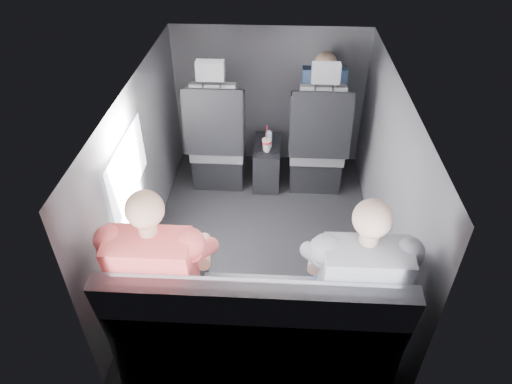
# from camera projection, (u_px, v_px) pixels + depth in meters

# --- Properties ---
(floor) EXTENTS (2.60, 2.60, 0.00)m
(floor) POSITION_uv_depth(u_px,v_px,m) (263.00, 242.00, 3.73)
(floor) COLOR black
(floor) RESTS_ON ground
(ceiling) EXTENTS (2.60, 2.60, 0.00)m
(ceiling) POSITION_uv_depth(u_px,v_px,m) (265.00, 88.00, 2.92)
(ceiling) COLOR #B2B2AD
(ceiling) RESTS_ON panel_back
(panel_left) EXTENTS (0.02, 2.60, 1.35)m
(panel_left) POSITION_uv_depth(u_px,v_px,m) (142.00, 171.00, 3.36)
(panel_left) COLOR #56565B
(panel_left) RESTS_ON floor
(panel_right) EXTENTS (0.02, 2.60, 1.35)m
(panel_right) POSITION_uv_depth(u_px,v_px,m) (388.00, 178.00, 3.28)
(panel_right) COLOR #56565B
(panel_right) RESTS_ON floor
(panel_front) EXTENTS (1.80, 0.02, 1.35)m
(panel_front) POSITION_uv_depth(u_px,v_px,m) (269.00, 97.00, 4.36)
(panel_front) COLOR #56565B
(panel_front) RESTS_ON floor
(panel_back) EXTENTS (1.80, 0.02, 1.35)m
(panel_back) POSITION_uv_depth(u_px,v_px,m) (253.00, 322.00, 2.28)
(panel_back) COLOR #56565B
(panel_back) RESTS_ON floor
(side_window) EXTENTS (0.02, 0.75, 0.42)m
(side_window) POSITION_uv_depth(u_px,v_px,m) (128.00, 168.00, 2.99)
(side_window) COLOR white
(side_window) RESTS_ON panel_left
(seatbelt) EXTENTS (0.35, 0.11, 0.59)m
(seatbelt) POSITION_uv_depth(u_px,v_px,m) (321.00, 118.00, 3.76)
(seatbelt) COLOR black
(seatbelt) RESTS_ON front_seat_right
(front_seat_left) EXTENTS (0.52, 0.58, 1.26)m
(front_seat_left) POSITION_uv_depth(u_px,v_px,m) (218.00, 145.00, 4.18)
(front_seat_left) COLOR black
(front_seat_left) RESTS_ON floor
(front_seat_right) EXTENTS (0.52, 0.58, 1.26)m
(front_seat_right) POSITION_uv_depth(u_px,v_px,m) (317.00, 148.00, 4.14)
(front_seat_right) COLOR black
(front_seat_right) RESTS_ON floor
(center_console) EXTENTS (0.24, 0.48, 0.41)m
(center_console) POSITION_uv_depth(u_px,v_px,m) (267.00, 163.00, 4.31)
(center_console) COLOR black
(center_console) RESTS_ON floor
(rear_bench) EXTENTS (1.60, 0.57, 0.92)m
(rear_bench) POSITION_uv_depth(u_px,v_px,m) (255.00, 328.00, 2.69)
(rear_bench) COLOR slate
(rear_bench) RESTS_ON floor
(soda_cup) EXTENTS (0.09, 0.09, 0.26)m
(soda_cup) POSITION_uv_depth(u_px,v_px,m) (267.00, 145.00, 4.06)
(soda_cup) COLOR white
(soda_cup) RESTS_ON center_console
(water_bottle) EXTENTS (0.06, 0.06, 0.17)m
(water_bottle) POSITION_uv_depth(u_px,v_px,m) (269.00, 140.00, 4.11)
(water_bottle) COLOR #9FC2D8
(water_bottle) RESTS_ON center_console
(laptop_white) EXTENTS (0.40, 0.42, 0.25)m
(laptop_white) POSITION_uv_depth(u_px,v_px,m) (160.00, 256.00, 2.71)
(laptop_white) COLOR silver
(laptop_white) RESTS_ON passenger_rear_left
(laptop_black) EXTENTS (0.37, 0.34, 0.25)m
(laptop_black) POSITION_uv_depth(u_px,v_px,m) (358.00, 256.00, 2.72)
(laptop_black) COLOR black
(laptop_black) RESTS_ON passenger_rear_right
(passenger_rear_left) EXTENTS (0.54, 0.66, 1.29)m
(passenger_rear_left) POSITION_uv_depth(u_px,v_px,m) (163.00, 272.00, 2.59)
(passenger_rear_left) COLOR #36363B
(passenger_rear_left) RESTS_ON rear_bench
(passenger_rear_right) EXTENTS (0.54, 0.65, 1.28)m
(passenger_rear_right) POSITION_uv_depth(u_px,v_px,m) (355.00, 280.00, 2.54)
(passenger_rear_right) COLOR navy
(passenger_rear_right) RESTS_ON rear_bench
(passenger_front_right) EXTENTS (0.39, 0.39, 0.76)m
(passenger_front_right) POSITION_uv_depth(u_px,v_px,m) (322.00, 101.00, 4.13)
(passenger_front_right) COLOR navy
(passenger_front_right) RESTS_ON front_seat_right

